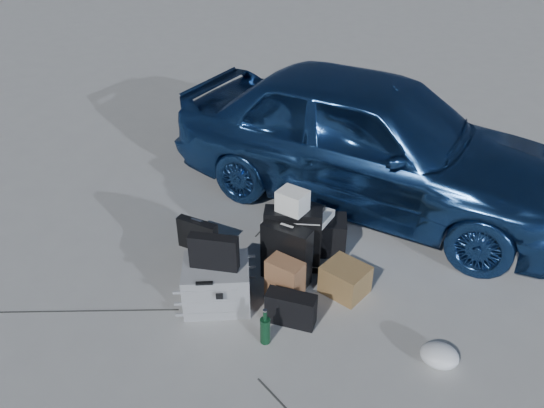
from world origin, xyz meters
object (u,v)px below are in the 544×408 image
at_px(briefcase, 198,235).
at_px(suitcase_left, 286,254).
at_px(car, 369,139).
at_px(cardboard_box, 345,279).
at_px(pelican_case, 217,284).
at_px(green_bottle, 265,327).
at_px(suitcase_right, 293,239).
at_px(duffel_bag, 309,234).

relative_size(briefcase, suitcase_left, 0.73).
distance_m(car, cardboard_box, 1.83).
height_order(pelican_case, green_bottle, pelican_case).
relative_size(suitcase_right, duffel_bag, 0.87).
relative_size(suitcase_left, cardboard_box, 1.59).
relative_size(cardboard_box, green_bottle, 1.12).
distance_m(car, pelican_case, 2.46).
height_order(pelican_case, cardboard_box, pelican_case).
xyz_separation_m(car, briefcase, (-1.46, -1.50, -0.59)).
bearing_deg(car, pelican_case, 169.30).
distance_m(pelican_case, briefcase, 0.84).
relative_size(car, green_bottle, 13.28).
bearing_deg(suitcase_left, car, 87.62).
distance_m(suitcase_left, suitcase_right, 0.21).
distance_m(suitcase_left, duffel_bag, 0.55).
bearing_deg(suitcase_left, green_bottle, -73.44).
distance_m(pelican_case, suitcase_right, 0.86).
distance_m(duffel_bag, cardboard_box, 0.72).
relative_size(car, suitcase_left, 7.45).
bearing_deg(cardboard_box, briefcase, 172.13).
bearing_deg(green_bottle, briefcase, 135.52).
bearing_deg(car, suitcase_right, 175.84).
xyz_separation_m(pelican_case, green_bottle, (0.55, -0.33, -0.04)).
relative_size(pelican_case, suitcase_right, 0.89).
bearing_deg(briefcase, pelican_case, -44.33).
bearing_deg(duffel_bag, suitcase_left, -110.80).
relative_size(pelican_case, briefcase, 1.31).
bearing_deg(suitcase_right, suitcase_left, -102.60).
xyz_separation_m(duffel_bag, green_bottle, (-0.04, -1.34, -0.02)).
distance_m(cardboard_box, green_bottle, 0.95).
bearing_deg(car, green_bottle, -176.33).
xyz_separation_m(car, suitcase_right, (-0.47, -1.50, -0.44)).
height_order(car, pelican_case, car).
height_order(duffel_bag, green_bottle, duffel_bag).
xyz_separation_m(cardboard_box, green_bottle, (-0.51, -0.80, 0.03)).
bearing_deg(briefcase, suitcase_right, 10.87).
relative_size(duffel_bag, cardboard_box, 1.97).
distance_m(pelican_case, green_bottle, 0.64).
bearing_deg(briefcase, duffel_bag, 27.64).
xyz_separation_m(suitcase_left, duffel_bag, (0.09, 0.53, -0.11)).
bearing_deg(pelican_case, cardboard_box, 3.59).
distance_m(briefcase, cardboard_box, 1.55).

